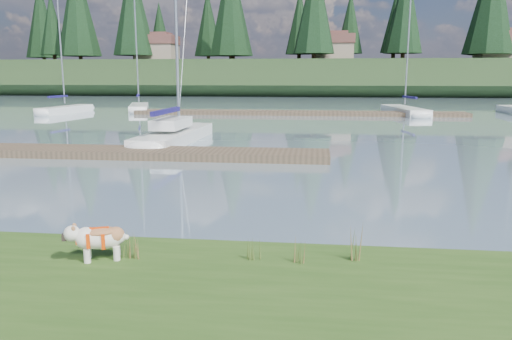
# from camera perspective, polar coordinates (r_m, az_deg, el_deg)

# --- Properties ---
(ground) EXTENTS (200.00, 200.00, 0.00)m
(ground) POSITION_cam_1_polar(r_m,az_deg,el_deg) (39.93, 1.83, 6.34)
(ground) COLOR #8199A8
(ground) RESTS_ON ground
(ridge) EXTENTS (200.00, 20.00, 5.00)m
(ridge) POSITION_cam_1_polar(r_m,az_deg,el_deg) (82.73, 4.46, 10.42)
(ridge) COLOR #1F3218
(ridge) RESTS_ON ground
(bulldog) EXTENTS (0.97, 0.62, 0.57)m
(bulldog) POSITION_cam_1_polar(r_m,az_deg,el_deg) (8.15, -17.46, -7.33)
(bulldog) COLOR silver
(bulldog) RESTS_ON bank
(sailboat_main) EXTENTS (2.05, 8.71, 12.46)m
(sailboat_main) POSITION_cam_1_polar(r_m,az_deg,el_deg) (24.53, -8.81, 4.32)
(sailboat_main) COLOR white
(sailboat_main) RESTS_ON ground
(dock_near) EXTENTS (16.00, 2.00, 0.30)m
(dock_near) POSITION_cam_1_polar(r_m,az_deg,el_deg) (20.31, -14.78, 1.95)
(dock_near) COLOR #4C3D2C
(dock_near) RESTS_ON ground
(dock_far) EXTENTS (26.00, 2.20, 0.30)m
(dock_far) POSITION_cam_1_polar(r_m,az_deg,el_deg) (39.80, 4.72, 6.51)
(dock_far) COLOR #4C3D2C
(dock_far) RESTS_ON ground
(sailboat_bg_0) EXTENTS (2.26, 7.00, 10.10)m
(sailboat_bg_0) POSITION_cam_1_polar(r_m,az_deg,el_deg) (44.88, -20.53, 6.58)
(sailboat_bg_0) COLOR white
(sailboat_bg_0) RESTS_ON ground
(sailboat_bg_1) EXTENTS (3.63, 7.49, 11.11)m
(sailboat_bg_1) POSITION_cam_1_polar(r_m,az_deg,el_deg) (45.78, -13.19, 7.06)
(sailboat_bg_1) COLOR white
(sailboat_bg_1) RESTS_ON ground
(sailboat_bg_3) EXTENTS (3.01, 8.61, 12.37)m
(sailboat_bg_3) POSITION_cam_1_polar(r_m,az_deg,el_deg) (42.82, 16.28, 6.66)
(sailboat_bg_3) COLOR white
(sailboat_bg_3) RESTS_ON ground
(weed_0) EXTENTS (0.17, 0.14, 0.64)m
(weed_0) POSITION_cam_1_polar(r_m,az_deg,el_deg) (8.06, -13.77, -8.01)
(weed_0) COLOR #475B23
(weed_0) RESTS_ON bank
(weed_1) EXTENTS (0.17, 0.14, 0.42)m
(weed_1) POSITION_cam_1_polar(r_m,az_deg,el_deg) (8.16, -14.24, -8.49)
(weed_1) COLOR #475B23
(weed_1) RESTS_ON bank
(weed_2) EXTENTS (0.17, 0.14, 0.55)m
(weed_2) POSITION_cam_1_polar(r_m,az_deg,el_deg) (7.72, 4.85, -8.88)
(weed_2) COLOR #475B23
(weed_2) RESTS_ON bank
(weed_4) EXTENTS (0.17, 0.14, 0.40)m
(weed_4) POSITION_cam_1_polar(r_m,az_deg,el_deg) (7.87, -0.24, -8.93)
(weed_4) COLOR #475B23
(weed_4) RESTS_ON bank
(weed_5) EXTENTS (0.17, 0.14, 0.66)m
(weed_5) POSITION_cam_1_polar(r_m,az_deg,el_deg) (7.92, 11.28, -8.17)
(weed_5) COLOR #475B23
(weed_5) RESTS_ON bank
(mud_lip) EXTENTS (60.00, 0.50, 0.14)m
(mud_lip) POSITION_cam_1_polar(r_m,az_deg,el_deg) (9.29, -15.50, -9.12)
(mud_lip) COLOR #33281C
(mud_lip) RESTS_ON ground
(conifer_1) EXTENTS (4.40, 4.40, 11.30)m
(conifer_1) POSITION_cam_1_polar(r_m,az_deg,el_deg) (91.96, -22.26, 15.19)
(conifer_1) COLOR #382619
(conifer_1) RESTS_ON ridge
(conifer_2) EXTENTS (6.60, 6.60, 16.05)m
(conifer_2) POSITION_cam_1_polar(r_m,az_deg,el_deg) (83.34, -13.91, 17.76)
(conifer_2) COLOR #382619
(conifer_2) RESTS_ON ridge
(conifer_3) EXTENTS (4.84, 4.84, 12.25)m
(conifer_3) POSITION_cam_1_polar(r_m,az_deg,el_deg) (83.19, -2.67, 16.82)
(conifer_3) COLOR #382619
(conifer_3) RESTS_ON ridge
(conifer_4) EXTENTS (6.16, 6.16, 15.10)m
(conifer_4) POSITION_cam_1_polar(r_m,az_deg,el_deg) (76.30, 6.73, 18.31)
(conifer_4) COLOR #382619
(conifer_4) RESTS_ON ridge
(conifer_5) EXTENTS (3.96, 3.96, 10.35)m
(conifer_5) POSITION_cam_1_polar(r_m,az_deg,el_deg) (80.85, 15.58, 15.97)
(conifer_5) COLOR #382619
(conifer_5) RESTS_ON ridge
(house_0) EXTENTS (6.30, 5.30, 4.65)m
(house_0) POSITION_cam_1_polar(r_m,az_deg,el_deg) (83.71, -11.24, 13.55)
(house_0) COLOR gray
(house_0) RESTS_ON ridge
(house_1) EXTENTS (6.30, 5.30, 4.65)m
(house_1) POSITION_cam_1_polar(r_m,az_deg,el_deg) (80.80, 8.84, 13.73)
(house_1) COLOR gray
(house_1) RESTS_ON ridge
(house_2) EXTENTS (6.30, 5.30, 4.65)m
(house_2) POSITION_cam_1_polar(r_m,az_deg,el_deg) (83.12, 26.08, 12.69)
(house_2) COLOR gray
(house_2) RESTS_ON ridge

